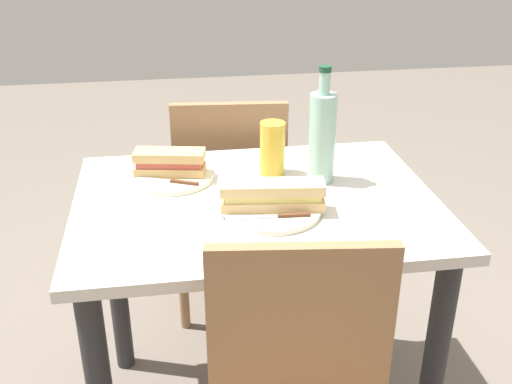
% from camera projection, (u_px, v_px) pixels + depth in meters
% --- Properties ---
extents(dining_table, '(0.95, 0.71, 0.75)m').
position_uv_depth(dining_table, '(256.00, 246.00, 1.67)').
color(dining_table, beige).
rests_on(dining_table, ground).
extents(chair_near, '(0.43, 0.43, 0.88)m').
position_uv_depth(chair_near, '(230.00, 194.00, 2.20)').
color(chair_near, '#936B47').
rests_on(chair_near, ground).
extents(plate_near, '(0.25, 0.25, 0.01)m').
position_uv_depth(plate_near, '(272.00, 210.00, 1.53)').
color(plate_near, silver).
rests_on(plate_near, dining_table).
extents(baguette_sandwich_near, '(0.26, 0.10, 0.07)m').
position_uv_depth(baguette_sandwich_near, '(272.00, 195.00, 1.52)').
color(baguette_sandwich_near, '#DBB77A').
rests_on(baguette_sandwich_near, plate_near).
extents(knife_near, '(0.18, 0.02, 0.01)m').
position_uv_depth(knife_near, '(278.00, 216.00, 1.48)').
color(knife_near, silver).
rests_on(knife_near, plate_near).
extents(plate_far, '(0.25, 0.25, 0.01)m').
position_uv_depth(plate_far, '(171.00, 176.00, 1.72)').
color(plate_far, silver).
rests_on(plate_far, dining_table).
extents(baguette_sandwich_far, '(0.20, 0.10, 0.07)m').
position_uv_depth(baguette_sandwich_far, '(170.00, 162.00, 1.70)').
color(baguette_sandwich_far, tan).
rests_on(baguette_sandwich_far, plate_far).
extents(knife_far, '(0.17, 0.08, 0.01)m').
position_uv_depth(knife_far, '(171.00, 181.00, 1.66)').
color(knife_far, silver).
rests_on(knife_far, plate_far).
extents(water_bottle, '(0.07, 0.07, 0.32)m').
position_uv_depth(water_bottle, '(322.00, 136.00, 1.66)').
color(water_bottle, '#99C6B7').
rests_on(water_bottle, dining_table).
extents(beer_glass, '(0.07, 0.07, 0.15)m').
position_uv_depth(beer_glass, '(272.00, 148.00, 1.72)').
color(beer_glass, gold).
rests_on(beer_glass, dining_table).
extents(paper_napkin, '(0.16, 0.16, 0.00)m').
position_uv_depth(paper_napkin, '(180.00, 247.00, 1.38)').
color(paper_napkin, white).
rests_on(paper_napkin, dining_table).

